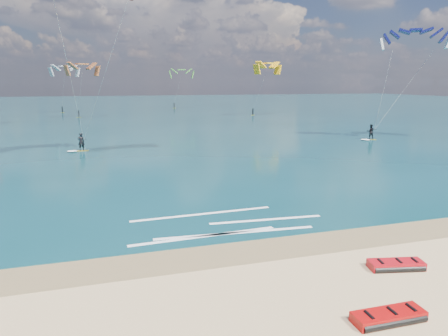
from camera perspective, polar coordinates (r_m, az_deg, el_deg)
The scene contains 9 objects.
ground at distance 52.39m, azimuth -11.83°, elevation 4.28°, with size 320.00×320.00×0.00m, color tan.
wet_sand_strip at distance 16.81m, azimuth -1.09°, elevation -12.27°, with size 320.00×2.40×0.01m, color brown.
sea at distance 116.05m, azimuth -14.48°, elevation 8.36°, with size 320.00×200.00×0.04m, color #0B353C.
packed_kite_left at distance 13.61m, azimuth 22.39°, elevation -19.58°, with size 2.42×1.01×0.37m, color #B20909, non-canonical shape.
packed_kite_mid at distance 16.99m, azimuth 23.32°, elevation -13.07°, with size 2.24×1.00×0.36m, color red, non-canonical shape.
kitesurfer_main at distance 38.90m, azimuth -19.24°, elevation 14.46°, with size 8.90×9.90×17.47m.
kitesurfer_far at distance 51.95m, azimuth 23.30°, elevation 12.18°, with size 9.38×5.94×14.20m.
shoreline_foam at distance 19.90m, azimuth 0.20°, elevation -8.16°, with size 10.01×3.76×0.01m.
distant_kites at distance 89.86m, azimuth -17.87°, elevation 10.46°, with size 67.41×34.53×11.38m.
Camera 1 is at (-4.00, -11.77, 6.96)m, focal length 32.00 mm.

